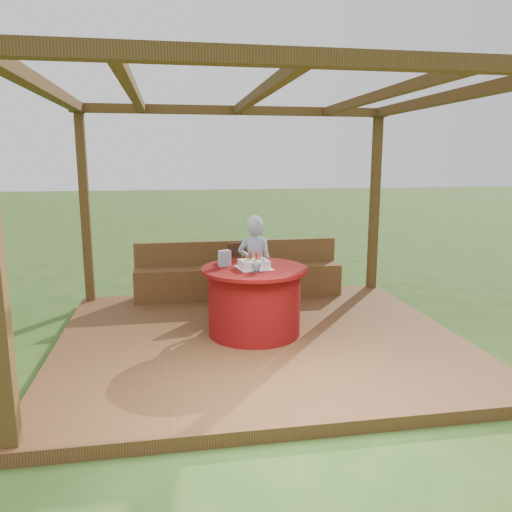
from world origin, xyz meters
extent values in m
plane|color=#2E501A|center=(0.00, 0.00, 0.00)|extent=(60.00, 60.00, 0.00)
cube|color=brown|center=(0.00, 0.00, 0.06)|extent=(4.50, 4.00, 0.12)
cube|color=brown|center=(-2.13, 1.88, 1.42)|extent=(0.12, 0.12, 2.60)
cube|color=brown|center=(2.13, 1.88, 1.42)|extent=(0.12, 0.12, 2.60)
cube|color=brown|center=(0.00, -1.88, 2.78)|extent=(4.50, 0.14, 0.12)
cube|color=brown|center=(0.00, 1.88, 2.78)|extent=(4.50, 0.14, 0.12)
cube|color=brown|center=(-2.13, 0.00, 2.78)|extent=(0.14, 4.00, 0.12)
cube|color=brown|center=(2.13, 0.00, 2.78)|extent=(0.14, 4.00, 0.12)
cube|color=brown|center=(-1.30, 0.00, 2.78)|extent=(0.10, 3.70, 0.10)
cube|color=brown|center=(0.00, 0.00, 2.78)|extent=(0.10, 3.70, 0.10)
cube|color=brown|center=(1.30, 0.00, 2.78)|extent=(0.10, 3.70, 0.10)
cube|color=brown|center=(0.00, 1.70, 0.34)|extent=(3.00, 0.42, 0.45)
cube|color=brown|center=(0.00, 1.88, 0.75)|extent=(3.00, 0.06, 0.35)
cylinder|color=maroon|center=(-0.05, 0.09, 0.49)|extent=(1.05, 1.05, 0.74)
cylinder|color=maroon|center=(-0.05, 0.09, 0.88)|extent=(1.21, 1.21, 0.04)
cube|color=#3E2113|center=(0.03, 1.19, 0.53)|extent=(0.47, 0.47, 0.05)
cylinder|color=#3E2113|center=(-0.11, 1.00, 0.32)|extent=(0.04, 0.04, 0.41)
cylinder|color=#3E2113|center=(0.21, 1.06, 0.32)|extent=(0.04, 0.04, 0.41)
cylinder|color=#3E2113|center=(-0.16, 1.32, 0.32)|extent=(0.04, 0.04, 0.41)
cylinder|color=#3E2113|center=(0.16, 1.38, 0.32)|extent=(0.04, 0.04, 0.41)
cube|color=#3E2113|center=(0.00, 1.37, 0.75)|extent=(0.41, 0.10, 0.45)
imported|color=#98C4E1|center=(0.11, 0.98, 0.73)|extent=(0.50, 0.38, 1.23)
sphere|color=white|center=(0.11, 0.98, 1.29)|extent=(0.21, 0.21, 0.21)
cube|color=white|center=(-0.06, 0.05, 0.90)|extent=(0.41, 0.41, 0.01)
cube|color=white|center=(-0.06, 0.05, 0.95)|extent=(0.35, 0.30, 0.09)
cylinder|color=red|center=(-0.09, 0.09, 1.03)|extent=(0.03, 0.03, 0.08)
cylinder|color=red|center=(-0.02, 0.09, 1.03)|extent=(0.03, 0.03, 0.08)
sphere|color=orange|center=(-0.16, -0.01, 1.01)|extent=(0.04, 0.04, 0.04)
sphere|color=green|center=(-0.06, -0.02, 1.01)|extent=(0.04, 0.04, 0.04)
sphere|color=blue|center=(0.04, 0.00, 1.01)|extent=(0.04, 0.04, 0.04)
sphere|color=yellow|center=(-0.12, 0.07, 1.01)|extent=(0.04, 0.04, 0.04)
sphere|color=red|center=(0.01, 0.08, 1.01)|extent=(0.04, 0.04, 0.04)
cube|color=#C982B3|center=(-0.37, 0.22, 0.99)|extent=(0.15, 0.12, 0.18)
imported|color=white|center=(-0.07, -0.19, 0.95)|extent=(0.11, 0.11, 0.09)
camera|label=1|loc=(-0.97, -5.34, 2.11)|focal=35.00mm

